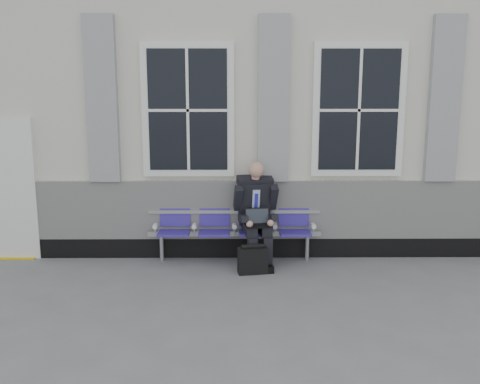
{
  "coord_description": "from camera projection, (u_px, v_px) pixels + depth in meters",
  "views": [
    {
      "loc": [
        -1.45,
        -6.45,
        2.6
      ],
      "look_at": [
        -1.39,
        0.9,
        1.14
      ],
      "focal_mm": 40.0,
      "sensor_mm": 36.0,
      "label": 1
    }
  ],
  "objects": [
    {
      "name": "bench",
      "position": [
        234.0,
        225.0,
        8.03
      ],
      "size": [
        2.6,
        0.47,
        0.91
      ],
      "color": "#9EA0A3",
      "rests_on": "ground"
    },
    {
      "name": "businessman",
      "position": [
        256.0,
        210.0,
        7.84
      ],
      "size": [
        0.67,
        0.9,
        1.53
      ],
      "color": "black",
      "rests_on": "ground"
    },
    {
      "name": "briefcase",
      "position": [
        253.0,
        260.0,
        7.51
      ],
      "size": [
        0.44,
        0.24,
        0.42
      ],
      "color": "black",
      "rests_on": "ground"
    },
    {
      "name": "station_building",
      "position": [
        314.0,
        107.0,
        9.82
      ],
      "size": [
        14.4,
        4.4,
        4.49
      ],
      "color": "beige",
      "rests_on": "ground"
    },
    {
      "name": "ground",
      "position": [
        349.0,
        292.0,
        6.85
      ],
      "size": [
        70.0,
        70.0,
        0.0
      ],
      "primitive_type": "plane",
      "color": "slate",
      "rests_on": "ground"
    }
  ]
}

